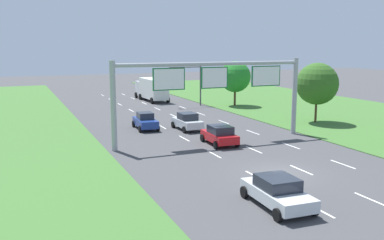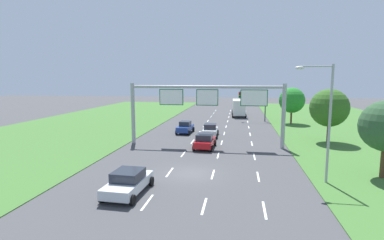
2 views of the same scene
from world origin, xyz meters
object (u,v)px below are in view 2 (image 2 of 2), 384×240
at_px(traffic_light_mast, 254,99).
at_px(roadside_tree_mid, 329,108).
at_px(car_near_red, 210,130).
at_px(box_truck, 239,107).
at_px(car_lead_silver, 128,182).
at_px(sign_gantry, 207,102).
at_px(car_far_ahead, 185,127).
at_px(street_lamp, 325,113).
at_px(car_mid_lane, 205,141).
at_px(roadside_tree_far, 292,100).

bearing_deg(traffic_light_mast, roadside_tree_mid, -65.51).
xyz_separation_m(car_near_red, box_truck, (3.60, 22.68, 0.97)).
bearing_deg(car_lead_silver, sign_gantry, 79.01).
relative_size(car_near_red, car_far_ahead, 0.98).
distance_m(car_lead_silver, street_lamp, 14.33).
bearing_deg(car_mid_lane, sign_gantry, 88.68).
distance_m(car_far_ahead, street_lamp, 22.93).
distance_m(traffic_light_mast, roadside_tree_far, 6.43).
bearing_deg(car_mid_lane, street_lamp, -42.04).
distance_m(street_lamp, roadside_tree_far, 29.33).
distance_m(car_lead_silver, box_truck, 43.67).
bearing_deg(car_near_red, traffic_light_mast, 66.44).
xyz_separation_m(box_truck, traffic_light_mast, (2.68, -7.44, 2.08)).
bearing_deg(street_lamp, car_far_ahead, 126.08).
height_order(car_near_red, sign_gantry, sign_gantry).
xyz_separation_m(car_near_red, car_lead_silver, (-3.45, -20.40, -0.04)).
xyz_separation_m(car_near_red, roadside_tree_mid, (14.02, -1.74, 3.32)).
relative_size(car_near_red, street_lamp, 0.47).
relative_size(sign_gantry, roadside_tree_far, 2.85).
relative_size(car_mid_lane, car_far_ahead, 0.99).
xyz_separation_m(car_lead_silver, roadside_tree_mid, (17.46, 18.66, 3.35)).
bearing_deg(roadside_tree_mid, car_far_ahead, 168.32).
distance_m(car_near_red, traffic_light_mast, 16.76).
height_order(car_mid_lane, car_far_ahead, car_far_ahead).
xyz_separation_m(car_near_red, traffic_light_mast, (6.28, 15.24, 3.05)).
height_order(car_lead_silver, car_far_ahead, car_far_ahead).
height_order(box_truck, traffic_light_mast, traffic_light_mast).
relative_size(roadside_tree_mid, roadside_tree_far, 1.05).
relative_size(car_near_red, roadside_tree_far, 0.66).
bearing_deg(car_far_ahead, box_truck, 73.63).
bearing_deg(box_truck, car_mid_lane, -98.90).
distance_m(car_near_red, car_mid_lane, 6.85).
bearing_deg(street_lamp, roadside_tree_mid, 73.11).
xyz_separation_m(car_mid_lane, sign_gantry, (0.09, 1.29, 4.11)).
distance_m(box_truck, roadside_tree_far, 13.25).
relative_size(car_lead_silver, roadside_tree_far, 0.75).
height_order(car_lead_silver, car_mid_lane, car_mid_lane).
bearing_deg(car_far_ahead, car_mid_lane, -63.98).
relative_size(car_lead_silver, sign_gantry, 0.26).
xyz_separation_m(car_near_red, car_far_ahead, (-3.67, 1.92, -0.02)).
bearing_deg(car_mid_lane, box_truck, 85.85).
height_order(car_far_ahead, roadside_tree_far, roadside_tree_far).
height_order(sign_gantry, street_lamp, street_lamp).
distance_m(car_lead_silver, car_far_ahead, 22.32).
height_order(car_near_red, car_mid_lane, car_near_red).
height_order(traffic_light_mast, roadside_tree_far, roadside_tree_far).
distance_m(street_lamp, roadside_tree_mid, 15.24).
relative_size(traffic_light_mast, street_lamp, 0.66).
bearing_deg(car_mid_lane, roadside_tree_mid, 22.81).
distance_m(sign_gantry, roadside_tree_far, 22.10).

